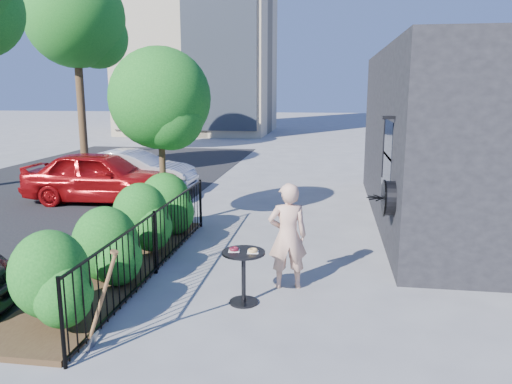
% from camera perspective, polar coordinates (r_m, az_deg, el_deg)
% --- Properties ---
extents(ground, '(120.00, 120.00, 0.00)m').
position_cam_1_polar(ground, '(8.44, -1.53, -9.81)').
color(ground, gray).
rests_on(ground, ground).
extents(shop_building, '(6.22, 9.00, 4.00)m').
position_cam_1_polar(shop_building, '(12.95, 27.17, 5.56)').
color(shop_building, black).
rests_on(shop_building, ground).
extents(fence, '(0.05, 6.05, 1.10)m').
position_cam_1_polar(fence, '(8.63, -11.45, -5.62)').
color(fence, black).
rests_on(fence, ground).
extents(planting_bed, '(1.30, 6.00, 0.08)m').
position_cam_1_polar(planting_bed, '(9.05, -15.53, -8.47)').
color(planting_bed, '#382616').
rests_on(planting_bed, ground).
extents(shrubs, '(1.10, 5.60, 1.24)m').
position_cam_1_polar(shrubs, '(8.90, -14.91, -4.32)').
color(shrubs, '#135618').
rests_on(shrubs, ground).
extents(patio_tree, '(2.20, 2.20, 3.94)m').
position_cam_1_polar(patio_tree, '(11.10, -10.65, 9.79)').
color(patio_tree, '#3F2B19').
rests_on(patio_tree, ground).
extents(street_tree_far, '(4.40, 4.40, 8.28)m').
position_cam_1_polar(street_tree_far, '(24.63, -19.85, 17.61)').
color(street_tree_far, '#3F2B19').
rests_on(street_tree_far, ground).
extents(cafe_table, '(0.63, 0.63, 0.85)m').
position_cam_1_polar(cafe_table, '(7.32, -1.43, -8.64)').
color(cafe_table, black).
rests_on(cafe_table, ground).
extents(woman, '(0.69, 0.53, 1.69)m').
position_cam_1_polar(woman, '(7.82, 3.64, -5.04)').
color(woman, '#D9A68C').
rests_on(woman, ground).
extents(shovel, '(0.45, 0.17, 1.31)m').
position_cam_1_polar(shovel, '(6.33, -17.33, -12.33)').
color(shovel, brown).
rests_on(shovel, ground).
extents(car_red, '(4.28, 1.83, 1.44)m').
position_cam_1_polar(car_red, '(14.42, -17.21, 1.69)').
color(car_red, '#9C0D10').
rests_on(car_red, ground).
extents(car_silver, '(3.83, 1.35, 1.26)m').
position_cam_1_polar(car_silver, '(15.77, -13.89, 2.36)').
color(car_silver, silver).
rests_on(car_silver, ground).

